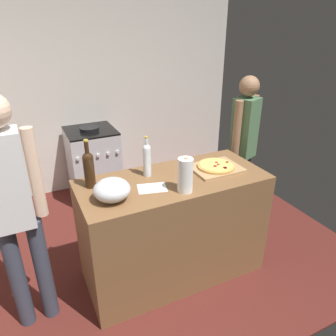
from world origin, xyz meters
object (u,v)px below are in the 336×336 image
pizza (216,166)px  paper_towel_roll (185,175)px  person_in_red (243,145)px  wine_bottle_clear (89,168)px  mixing_bowl (112,190)px  wine_bottle_dark (146,159)px  person_in_stripes (14,206)px  stove (94,164)px

pizza → paper_towel_roll: paper_towel_roll is taller
person_in_red → wine_bottle_clear: bearing=-171.2°
mixing_bowl → wine_bottle_clear: wine_bottle_clear is taller
wine_bottle_dark → person_in_red: bearing=12.4°
wine_bottle_clear → person_in_stripes: (-0.52, -0.16, -0.10)m
pizza → wine_bottle_dark: wine_bottle_dark is taller
mixing_bowl → wine_bottle_clear: 0.28m
pizza → mixing_bowl: bearing=-173.3°
wine_bottle_clear → wine_bottle_dark: bearing=-0.9°
paper_towel_roll → wine_bottle_clear: wine_bottle_clear is taller
pizza → stove: (-0.67, 1.62, -0.51)m
mixing_bowl → stove: mixing_bowl is taller
person_in_red → mixing_bowl: bearing=-161.5°
paper_towel_roll → person_in_red: size_ratio=0.16×
wine_bottle_clear → person_in_stripes: 0.55m
paper_towel_roll → person_in_stripes: person_in_stripes is taller
stove → person_in_red: size_ratio=0.58×
person_in_stripes → mixing_bowl: bearing=-9.2°
paper_towel_roll → stove: size_ratio=0.28×
wine_bottle_clear → wine_bottle_dark: size_ratio=1.13×
paper_towel_roll → wine_bottle_dark: size_ratio=0.79×
wine_bottle_dark → person_in_red: 1.19m
stove → person_in_stripes: 1.92m
person_in_stripes → person_in_red: person_in_stripes is taller
pizza → wine_bottle_clear: wine_bottle_clear is taller
stove → person_in_stripes: person_in_stripes is taller
mixing_bowl → person_in_red: (1.51, 0.50, -0.10)m
mixing_bowl → person_in_stripes: person_in_stripes is taller
person_in_stripes → wine_bottle_dark: bearing=8.9°
wine_bottle_dark → stove: bearing=94.3°
wine_bottle_dark → person_in_stripes: person_in_stripes is taller
person_in_stripes → stove: bearing=62.4°
wine_bottle_dark → person_in_stripes: bearing=-171.1°
pizza → person_in_stripes: (-1.53, -0.01, 0.03)m
mixing_bowl → person_in_red: bearing=18.5°
paper_towel_roll → wine_bottle_dark: 0.39m
pizza → person_in_stripes: 1.53m
mixing_bowl → stove: size_ratio=0.28×
wine_bottle_clear → person_in_stripes: bearing=-163.1°
pizza → person_in_red: size_ratio=0.20×
paper_towel_roll → wine_bottle_clear: size_ratio=0.70×
wine_bottle_clear → person_in_stripes: size_ratio=0.22×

